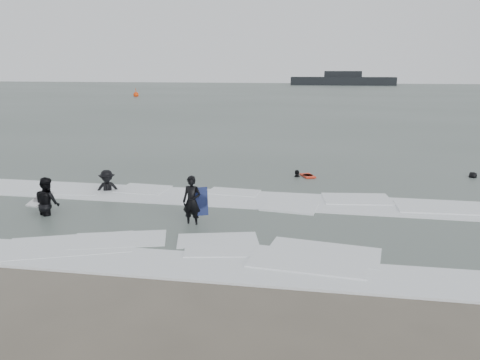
% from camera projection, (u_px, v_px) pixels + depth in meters
% --- Properties ---
extents(ground, '(320.00, 320.00, 0.00)m').
position_uv_depth(ground, '(207.00, 259.00, 13.09)').
color(ground, brown).
rests_on(ground, ground).
extents(sea, '(320.00, 320.00, 0.00)m').
position_uv_depth(sea, '(312.00, 96.00, 89.54)').
color(sea, '#47544C').
rests_on(sea, ground).
extents(surfer_centre, '(0.69, 0.49, 1.76)m').
position_uv_depth(surfer_centre, '(192.00, 226.00, 15.83)').
color(surfer_centre, black).
rests_on(surfer_centre, ground).
extents(surfer_wading, '(1.20, 1.13, 1.97)m').
position_uv_depth(surfer_wading, '(49.00, 215.00, 16.99)').
color(surfer_wading, black).
rests_on(surfer_wading, ground).
extents(surfer_breaker, '(1.36, 1.08, 1.84)m').
position_uv_depth(surfer_breaker, '(108.00, 193.00, 20.09)').
color(surfer_breaker, black).
rests_on(surfer_breaker, ground).
extents(surfer_right_near, '(0.98, 0.63, 1.54)m').
position_uv_depth(surfer_right_near, '(297.00, 178.00, 22.78)').
color(surfer_right_near, black).
rests_on(surfer_right_near, ground).
extents(surfer_right_far, '(0.80, 0.86, 1.48)m').
position_uv_depth(surfer_right_far, '(473.00, 179.00, 22.63)').
color(surfer_right_far, black).
rests_on(surfer_right_far, ground).
extents(surf_foam, '(30.03, 9.06, 0.09)m').
position_uv_depth(surf_foam, '(233.00, 217.00, 16.62)').
color(surf_foam, white).
rests_on(surf_foam, ground).
extents(bodyboards, '(10.14, 8.64, 1.25)m').
position_uv_depth(bodyboards, '(195.00, 190.00, 18.55)').
color(bodyboards, '#0E1844').
rests_on(bodyboards, ground).
extents(buoy, '(1.00, 1.00, 1.65)m').
position_uv_depth(buoy, '(136.00, 95.00, 87.75)').
color(buoy, '#F03B0A').
rests_on(buoy, ground).
extents(vessel_horizon, '(32.18, 5.75, 4.37)m').
position_uv_depth(vessel_horizon, '(343.00, 80.00, 146.88)').
color(vessel_horizon, black).
rests_on(vessel_horizon, ground).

